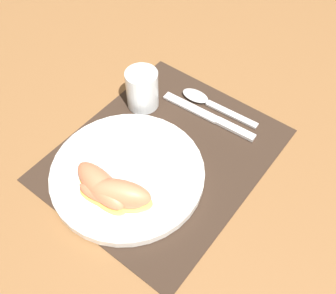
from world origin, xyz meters
TOP-DOWN VIEW (x-y plane):
  - ground_plane at (0.00, 0.00)m, footprint 3.00×3.00m
  - placemat at (0.00, 0.00)m, footprint 0.42×0.35m
  - plate at (-0.08, 0.02)m, footprint 0.28×0.28m
  - juice_glass at (0.08, 0.12)m, footprint 0.07×0.07m
  - knife at (0.13, -0.02)m, footprint 0.03×0.21m
  - spoon at (0.16, 0.02)m, footprint 0.04×0.18m
  - fork at (-0.08, 0.04)m, footprint 0.18×0.11m
  - citrus_wedge_0 at (-0.14, 0.02)m, footprint 0.07×0.13m
  - citrus_wedge_1 at (-0.14, 0.00)m, footprint 0.08×0.13m
  - citrus_wedge_2 at (-0.13, -0.01)m, footprint 0.09×0.12m

SIDE VIEW (x-z plane):
  - ground_plane at x=0.00m, z-range 0.00..0.00m
  - placemat at x=0.00m, z-range 0.00..0.00m
  - knife at x=0.13m, z-range 0.00..0.01m
  - spoon at x=0.16m, z-range 0.00..0.01m
  - plate at x=-0.08m, z-range 0.00..0.02m
  - fork at x=-0.08m, z-range 0.02..0.02m
  - citrus_wedge_1 at x=-0.14m, z-range 0.02..0.05m
  - citrus_wedge_0 at x=-0.14m, z-range 0.02..0.06m
  - citrus_wedge_2 at x=-0.13m, z-range 0.02..0.06m
  - juice_glass at x=0.08m, z-range 0.00..0.08m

